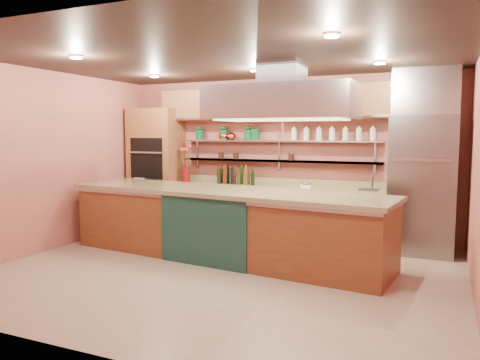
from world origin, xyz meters
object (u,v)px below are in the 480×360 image
at_px(copper_kettle, 231,136).
at_px(refrigerator, 422,185).
at_px(kitchen_scale, 306,185).
at_px(green_canister, 255,134).
at_px(flower_vase, 186,174).
at_px(island, 223,224).

bearing_deg(copper_kettle, refrigerator, -4.00).
xyz_separation_m(kitchen_scale, green_canister, (-1.02, 0.22, 0.83)).
bearing_deg(green_canister, flower_vase, -170.44).
bearing_deg(green_canister, refrigerator, -4.66).
relative_size(flower_vase, copper_kettle, 1.67).
distance_m(flower_vase, kitchen_scale, 2.33).
relative_size(refrigerator, island, 0.43).
xyz_separation_m(copper_kettle, green_canister, (0.47, 0.00, 0.03)).
height_order(refrigerator, kitchen_scale, refrigerator).
bearing_deg(refrigerator, green_canister, 175.34).
height_order(copper_kettle, green_canister, green_canister).
distance_m(refrigerator, copper_kettle, 3.38).
bearing_deg(copper_kettle, island, -69.30).
bearing_deg(green_canister, copper_kettle, 180.00).
bearing_deg(refrigerator, kitchen_scale, 179.68).
relative_size(flower_vase, green_canister, 1.45).
height_order(kitchen_scale, copper_kettle, copper_kettle).
relative_size(island, green_canister, 24.83).
xyz_separation_m(flower_vase, copper_kettle, (0.84, 0.22, 0.71)).
bearing_deg(island, copper_kettle, 117.02).
distance_m(flower_vase, copper_kettle, 1.12).
xyz_separation_m(island, flower_vase, (-1.47, 1.46, 0.56)).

